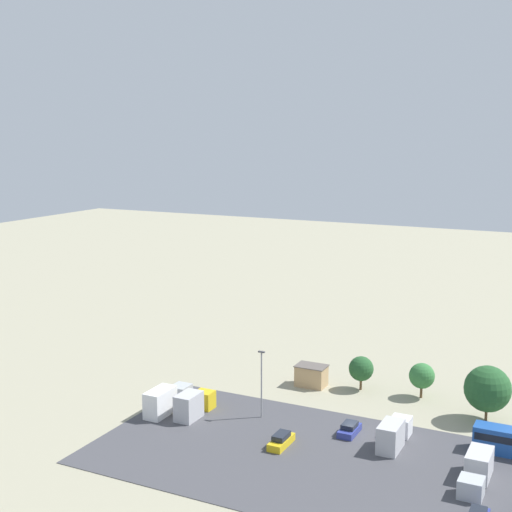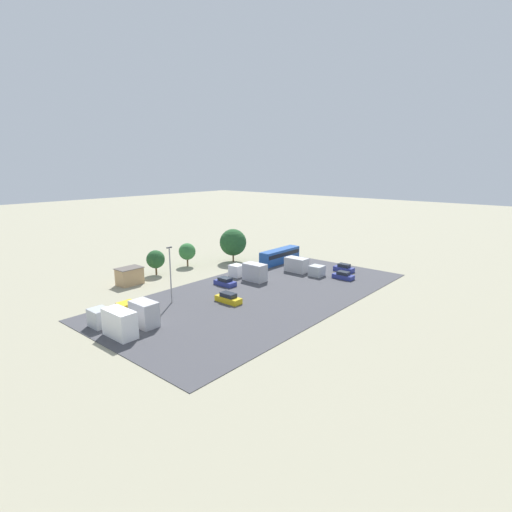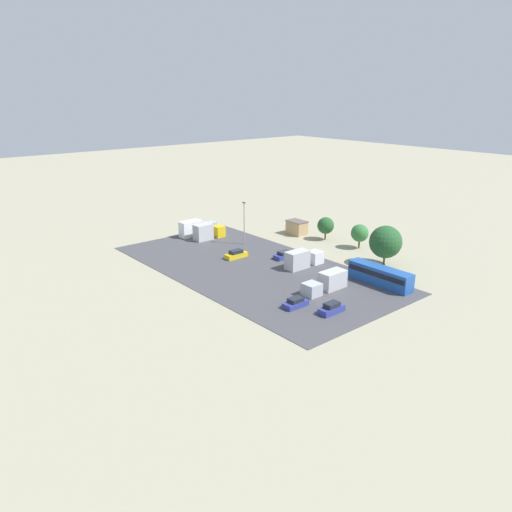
{
  "view_description": "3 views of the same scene",
  "coord_description": "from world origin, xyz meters",
  "px_view_note": "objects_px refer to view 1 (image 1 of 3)",
  "views": [
    {
      "loc": [
        -26.37,
        80.75,
        37.39
      ],
      "look_at": [
        2.18,
        23.21,
        26.18
      ],
      "focal_mm": 50.0,
      "sensor_mm": 36.0,
      "label": 1
    },
    {
      "loc": [
        50.09,
        50.0,
        21.62
      ],
      "look_at": [
        -1.03,
        6.42,
        6.23
      ],
      "focal_mm": 28.0,
      "sensor_mm": 36.0,
      "label": 2
    },
    {
      "loc": [
        -66.4,
        63.5,
        31.02
      ],
      "look_at": [
        -3.82,
        11.02,
        3.92
      ],
      "focal_mm": 35.0,
      "sensor_mm": 36.0,
      "label": 3
    }
  ],
  "objects_px": {
    "parked_car_2": "(349,429)",
    "parked_truck_2": "(166,400)",
    "shed_building": "(311,376)",
    "parked_truck_3": "(477,471)",
    "parked_car_0": "(281,441)",
    "parked_truck_1": "(193,404)",
    "parked_truck_0": "(394,434)"
  },
  "relations": [
    {
      "from": "parked_car_0",
      "to": "parked_truck_2",
      "type": "relative_size",
      "value": 0.52
    },
    {
      "from": "parked_car_2",
      "to": "parked_truck_3",
      "type": "distance_m",
      "value": 17.41
    },
    {
      "from": "parked_car_0",
      "to": "parked_car_2",
      "type": "height_order",
      "value": "parked_car_0"
    },
    {
      "from": "parked_car_0",
      "to": "parked_truck_1",
      "type": "relative_size",
      "value": 0.65
    },
    {
      "from": "parked_car_0",
      "to": "parked_truck_2",
      "type": "height_order",
      "value": "parked_truck_2"
    },
    {
      "from": "shed_building",
      "to": "parked_truck_0",
      "type": "xyz_separation_m",
      "value": [
        -16.66,
        14.87,
        -0.0
      ]
    },
    {
      "from": "parked_car_0",
      "to": "parked_truck_0",
      "type": "height_order",
      "value": "parked_truck_0"
    },
    {
      "from": "shed_building",
      "to": "parked_truck_2",
      "type": "xyz_separation_m",
      "value": [
        13.78,
        18.09,
        0.12
      ]
    },
    {
      "from": "parked_car_0",
      "to": "parked_truck_0",
      "type": "distance_m",
      "value": 13.55
    },
    {
      "from": "shed_building",
      "to": "parked_truck_1",
      "type": "height_order",
      "value": "parked_truck_1"
    },
    {
      "from": "parked_truck_0",
      "to": "parked_truck_3",
      "type": "distance_m",
      "value": 11.66
    },
    {
      "from": "shed_building",
      "to": "parked_truck_2",
      "type": "relative_size",
      "value": 0.52
    },
    {
      "from": "parked_car_0",
      "to": "parked_truck_0",
      "type": "bearing_deg",
      "value": -153.28
    },
    {
      "from": "parked_car_2",
      "to": "parked_truck_3",
      "type": "relative_size",
      "value": 0.49
    },
    {
      "from": "parked_truck_1",
      "to": "parked_car_0",
      "type": "bearing_deg",
      "value": -12.55
    },
    {
      "from": "parked_truck_3",
      "to": "parked_car_0",
      "type": "bearing_deg",
      "value": 2.82
    },
    {
      "from": "parked_truck_1",
      "to": "parked_truck_2",
      "type": "distance_m",
      "value": 4.08
    },
    {
      "from": "parked_car_0",
      "to": "parked_truck_2",
      "type": "xyz_separation_m",
      "value": [
        18.36,
        -2.85,
        0.97
      ]
    },
    {
      "from": "shed_building",
      "to": "parked_car_2",
      "type": "height_order",
      "value": "shed_building"
    },
    {
      "from": "parked_car_2",
      "to": "parked_truck_2",
      "type": "height_order",
      "value": "parked_truck_2"
    },
    {
      "from": "shed_building",
      "to": "parked_truck_3",
      "type": "bearing_deg",
      "value": 143.91
    },
    {
      "from": "parked_truck_1",
      "to": "parked_truck_2",
      "type": "bearing_deg",
      "value": -175.42
    },
    {
      "from": "parked_truck_2",
      "to": "shed_building",
      "type": "bearing_deg",
      "value": 52.71
    },
    {
      "from": "shed_building",
      "to": "parked_truck_3",
      "type": "relative_size",
      "value": 0.54
    },
    {
      "from": "parked_car_0",
      "to": "parked_truck_3",
      "type": "xyz_separation_m",
      "value": [
        -22.63,
        -1.12,
        0.68
      ]
    },
    {
      "from": "parked_truck_3",
      "to": "parked_truck_0",
      "type": "bearing_deg",
      "value": -25.2
    },
    {
      "from": "parked_truck_0",
      "to": "parked_truck_1",
      "type": "height_order",
      "value": "parked_truck_1"
    },
    {
      "from": "parked_truck_3",
      "to": "shed_building",
      "type": "bearing_deg",
      "value": -36.09
    },
    {
      "from": "parked_truck_3",
      "to": "parked_truck_1",
      "type": "bearing_deg",
      "value": -3.2
    },
    {
      "from": "shed_building",
      "to": "parked_truck_0",
      "type": "relative_size",
      "value": 0.56
    },
    {
      "from": "parked_car_0",
      "to": "parked_truck_2",
      "type": "bearing_deg",
      "value": -8.84
    },
    {
      "from": "parked_car_2",
      "to": "parked_truck_1",
      "type": "xyz_separation_m",
      "value": [
        20.53,
        3.75,
        0.98
      ]
    }
  ]
}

